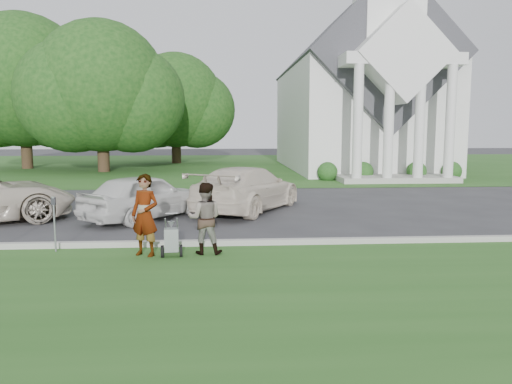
{
  "coord_description": "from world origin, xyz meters",
  "views": [
    {
      "loc": [
        -0.23,
        -11.18,
        2.79
      ],
      "look_at": [
        0.52,
        0.0,
        1.37
      ],
      "focal_mm": 35.0,
      "sensor_mm": 36.0,
      "label": 1
    }
  ],
  "objects": [
    {
      "name": "tree_back",
      "position": [
        -4.01,
        29.99,
        4.73
      ],
      "size": [
        9.61,
        7.6,
        8.89
      ],
      "color": "#332316",
      "rests_on": "ground"
    },
    {
      "name": "grass_strip",
      "position": [
        0.0,
        -3.0,
        0.01
      ],
      "size": [
        80.0,
        7.0,
        0.01
      ],
      "primitive_type": "cube",
      "color": "#28571E",
      "rests_on": "ground"
    },
    {
      "name": "tree_left",
      "position": [
        -8.01,
        21.99,
        5.11
      ],
      "size": [
        10.63,
        8.4,
        9.71
      ],
      "color": "#332316",
      "rests_on": "ground"
    },
    {
      "name": "ground",
      "position": [
        0.0,
        0.0,
        0.0
      ],
      "size": [
        120.0,
        120.0,
        0.0
      ],
      "primitive_type": "plane",
      "color": "#333335",
      "rests_on": "ground"
    },
    {
      "name": "tree_far",
      "position": [
        -14.01,
        24.99,
        5.69
      ],
      "size": [
        11.64,
        9.2,
        10.73
      ],
      "color": "#332316",
      "rests_on": "ground"
    },
    {
      "name": "parking_meter_near",
      "position": [
        -4.04,
        0.18,
        0.81
      ],
      "size": [
        0.09,
        0.08,
        1.28
      ],
      "color": "#919499",
      "rests_on": "ground"
    },
    {
      "name": "curb",
      "position": [
        0.0,
        0.55,
        0.07
      ],
      "size": [
        80.0,
        0.18,
        0.15
      ],
      "primitive_type": "cube",
      "color": "#9E9E93",
      "rests_on": "ground"
    },
    {
      "name": "striping_cart",
      "position": [
        -1.36,
        -0.43,
        0.37
      ],
      "size": [
        0.49,
        0.95,
        0.86
      ],
      "rotation": [
        0.0,
        0.0,
        0.08
      ],
      "color": "black",
      "rests_on": "ground"
    },
    {
      "name": "church",
      "position": [
        9.0,
        23.11,
        5.94
      ],
      "size": [
        9.19,
        19.0,
        24.1
      ],
      "color": "white",
      "rests_on": "ground"
    },
    {
      "name": "person_right",
      "position": [
        -0.64,
        -0.2,
        0.8
      ],
      "size": [
        0.83,
        0.67,
        1.6
      ],
      "primitive_type": "imported",
      "rotation": [
        0.0,
        0.0,
        3.06
      ],
      "color": "#999999",
      "rests_on": "ground"
    },
    {
      "name": "person_left",
      "position": [
        -1.94,
        -0.29,
        0.9
      ],
      "size": [
        0.78,
        0.68,
        1.81
      ],
      "primitive_type": "imported",
      "rotation": [
        0.0,
        0.0,
        -0.45
      ],
      "color": "#999999",
      "rests_on": "ground"
    },
    {
      "name": "car_b",
      "position": [
        -2.65,
        4.32,
        0.72
      ],
      "size": [
        3.97,
        4.32,
        1.43
      ],
      "primitive_type": "imported",
      "rotation": [
        0.0,
        0.0,
        2.45
      ],
      "color": "silver",
      "rests_on": "ground"
    },
    {
      "name": "car_c",
      "position": [
        0.6,
        5.7,
        0.76
      ],
      "size": [
        4.41,
        5.64,
        1.53
      ],
      "primitive_type": "imported",
      "rotation": [
        0.0,
        0.0,
        2.64
      ],
      "color": "beige",
      "rests_on": "ground"
    },
    {
      "name": "church_lawn",
      "position": [
        0.0,
        27.0,
        0.01
      ],
      "size": [
        80.0,
        30.0,
        0.01
      ],
      "primitive_type": "cube",
      "color": "#28571E",
      "rests_on": "ground"
    }
  ]
}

